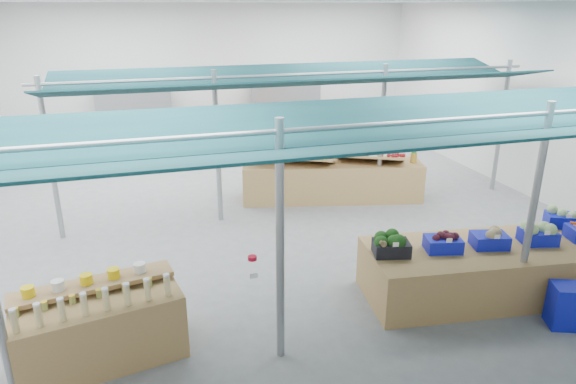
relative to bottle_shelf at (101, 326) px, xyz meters
name	(u,v)px	position (x,y,z in m)	size (l,w,h in m)	color
floor	(275,223)	(3.11, 3.45, -0.46)	(13.00, 13.00, 0.00)	slate
hall	(255,80)	(3.11, 4.88, 2.19)	(13.00, 13.00, 13.00)	silver
pole_grid	(346,156)	(3.86, 1.70, 1.35)	(10.00, 4.60, 3.00)	gray
awnings	(349,97)	(3.86, 1.70, 2.32)	(9.50, 7.08, 0.30)	#0A262D
back_shelving_left	(136,121)	(0.61, 9.45, 0.54)	(2.00, 0.50, 2.00)	#B23F33
back_shelving_right	(286,112)	(5.11, 9.45, 0.54)	(2.00, 0.50, 2.00)	#B23F33
bottle_shelf	(101,326)	(0.00, 0.00, 0.00)	(2.03, 1.44, 1.12)	olive
veg_counter	(499,269)	(5.66, -0.04, -0.07)	(4.01, 1.34, 0.78)	olive
fruit_counter	(332,181)	(4.71, 4.44, -0.04)	(3.95, 0.94, 0.85)	olive
far_counter	(277,132)	(4.74, 9.15, 0.01)	(5.19, 1.04, 0.93)	olive
crate_stack	(570,306)	(6.01, -1.07, -0.15)	(0.51, 0.36, 0.61)	#1019B7
vendor_left	(267,156)	(3.51, 5.54, 0.33)	(0.58, 0.38, 1.58)	#18509C
vendor_right	(339,150)	(5.31, 5.54, 0.33)	(0.77, 0.60, 1.58)	red
crate_broccoli	(392,244)	(3.94, 0.16, 0.48)	(0.57, 0.46, 0.35)	black
crate_beets	(443,242)	(4.72, 0.07, 0.46)	(0.57, 0.46, 0.29)	#1019B7
crate_celeriac	(490,238)	(5.44, -0.02, 0.47)	(0.57, 0.46, 0.31)	#1019B7
crate_cabbage	(539,233)	(6.21, -0.11, 0.48)	(0.57, 0.46, 0.35)	#1019B7
sparrow	(383,244)	(3.75, 0.05, 0.57)	(0.12, 0.09, 0.11)	brown
pole_ribbon	(252,260)	(1.90, 0.00, 0.62)	(0.12, 0.12, 0.28)	red
apple_heap_yellow	(290,157)	(3.77, 4.57, 0.55)	(2.01, 1.49, 0.27)	#997247
apple_heap_red	(369,156)	(5.46, 4.16, 0.55)	(1.65, 1.31, 0.27)	#997247
pineapple	(414,155)	(6.42, 3.93, 0.57)	(0.14, 0.14, 0.39)	#8C6019
crate_extra	(563,217)	(7.05, 0.29, 0.47)	(0.60, 0.54, 0.32)	#1019B7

